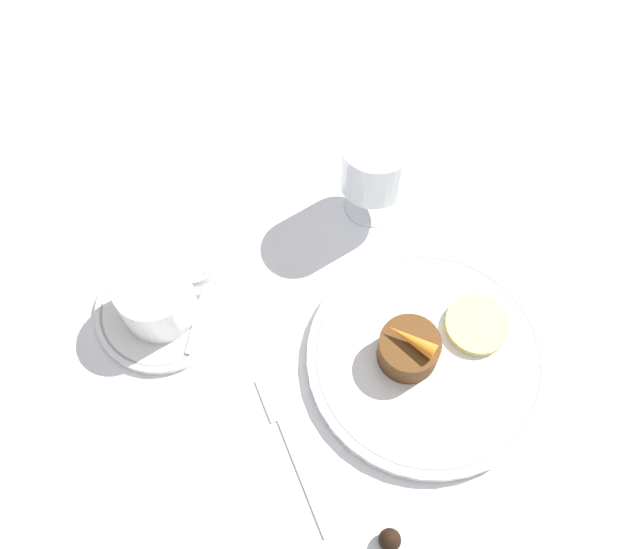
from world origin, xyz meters
TOP-DOWN VIEW (x-y plane):
  - ground_plane at (0.00, 0.00)m, footprint 3.00×3.00m
  - dinner_plate at (0.03, -0.05)m, footprint 0.26×0.26m
  - saucer at (-0.20, 0.13)m, footprint 0.15×0.15m
  - coffee_cup at (-0.20, 0.13)m, footprint 0.11×0.08m
  - spoon at (-0.16, 0.12)m, footprint 0.08×0.10m
  - wine_glass at (0.07, 0.15)m, footprint 0.08×0.08m
  - fork at (-0.14, -0.06)m, footprint 0.03×0.18m
  - dessert_cake at (0.01, -0.04)m, footprint 0.07×0.07m
  - carrot_garnish at (0.01, -0.04)m, footprint 0.04×0.05m
  - pineapple_slice at (0.10, -0.05)m, footprint 0.07×0.07m
  - chocolate_truffle at (-0.09, -0.20)m, footprint 0.02×0.02m

SIDE VIEW (x-z plane):
  - ground_plane at x=0.00m, z-range 0.00..0.00m
  - fork at x=-0.14m, z-range 0.00..0.01m
  - saucer at x=-0.20m, z-range 0.00..0.01m
  - dinner_plate at x=0.03m, z-range 0.00..0.02m
  - chocolate_truffle at x=-0.09m, z-range 0.00..0.02m
  - spoon at x=-0.16m, z-range 0.01..0.01m
  - pineapple_slice at x=0.10m, z-range 0.01..0.02m
  - dessert_cake at x=0.01m, z-range 0.01..0.05m
  - coffee_cup at x=-0.20m, z-range 0.01..0.07m
  - carrot_garnish at x=0.01m, z-range 0.05..0.07m
  - wine_glass at x=0.07m, z-range 0.02..0.15m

